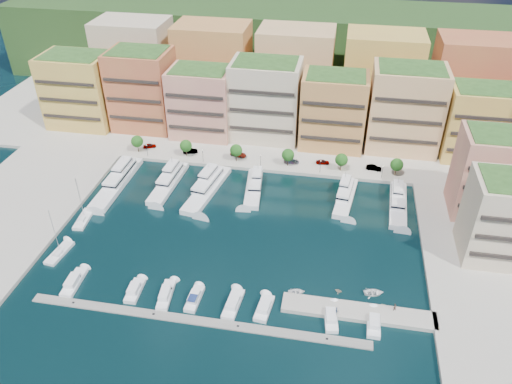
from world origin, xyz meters
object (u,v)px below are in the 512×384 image
cruiser_9 (374,323)px  car_5 (374,168)px  tree_4 (341,160)px  cruiser_6 (264,308)px  lamppost_3 (320,164)px  tender_3 (382,305)px  cruiser_2 (135,291)px  tender_0 (297,292)px  car_3 (291,161)px  person_1 (394,307)px  lamppost_2 (261,159)px  lamppost_4 (383,170)px  sailboat_0 (59,253)px  yacht_5 (346,195)px  tender_2 (374,293)px  yacht_0 (118,180)px  sailboat_1 (84,219)px  lamppost_1 (203,154)px  tree_1 (186,146)px  person_0 (337,311)px  cruiser_5 (233,304)px  car_4 (323,162)px  cruiser_3 (166,295)px  car_1 (190,151)px  lamppost_0 (147,149)px  yacht_1 (169,181)px  tree_2 (236,150)px  car_2 (238,154)px  yacht_2 (208,186)px  car_0 (150,146)px  yacht_6 (398,202)px  cruiser_4 (194,299)px  tree_0 (137,141)px

cruiser_9 → car_5: (0.68, 60.22, 1.20)m
tree_4 → cruiser_6: (-13.53, -58.08, -4.20)m
lamppost_3 → cruiser_9: size_ratio=0.55×
tender_3 → car_5: car_5 is taller
tree_4 → cruiser_2: (-42.29, -58.08, -4.20)m
cruiser_9 → tender_0: size_ratio=2.08×
car_3 → person_1: person_1 is taller
lamppost_2 → lamppost_4: same height
sailboat_0 → yacht_5: bearing=28.3°
lamppost_3 → tender_2: (15.26, -46.89, -3.37)m
yacht_0 → tender_3: (74.55, -35.49, -0.84)m
yacht_5 → tender_0: 39.79m
sailboat_1 → lamppost_2: bearing=38.9°
lamppost_1 → lamppost_3: 36.00m
tree_1 → tender_0: bearing=-51.9°
lamppost_2 → person_0: 60.57m
cruiser_5 → car_4: size_ratio=2.18×
cruiser_3 → tender_2: size_ratio=2.03×
tender_0 → car_4: 54.93m
cruiser_5 → car_1: bearing=114.3°
tender_0 → lamppost_2: bearing=5.3°
lamppost_0 → lamppost_1: (18.00, 0.00, 0.00)m
yacht_5 → car_1: yacht_5 is taller
lamppost_4 → yacht_1: size_ratio=0.19×
tree_2 → person_0: tree_2 is taller
cruiser_2 → cruiser_3: (7.16, -0.02, -0.00)m
cruiser_2 → car_5: 79.64m
lamppost_2 → cruiser_2: bearing=-108.2°
car_2 → tender_2: bearing=-127.1°
lamppost_3 → yacht_2: 33.86m
car_0 → car_1: car_1 is taller
tree_2 → car_2: tree_2 is taller
tree_1 → yacht_5: tree_1 is taller
lamppost_4 → lamppost_2: bearing=180.0°
lamppost_0 → tender_2: (69.26, -46.89, -3.37)m
car_5 → lamppost_1: bearing=102.3°
yacht_5 → lamppost_3: bearing=126.2°
sailboat_0 → yacht_1: bearing=65.0°
yacht_6 → sailboat_1: bearing=-165.1°
lamppost_2 → cruiser_4: lamppost_2 is taller
yacht_5 → car_4: 17.90m
yacht_2 → yacht_5: size_ratio=1.30×
tree_0 → lamppost_3: size_ratio=1.35×
tender_3 → car_3: car_3 is taller
lamppost_3 → lamppost_4: bearing=0.0°
yacht_2 → car_4: (31.38, 18.82, 0.48)m
tree_2 → sailboat_0: bearing=-123.7°
cruiser_3 → car_0: car_0 is taller
cruiser_6 → person_1: 27.09m
person_0 → tree_4: bearing=-9.5°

